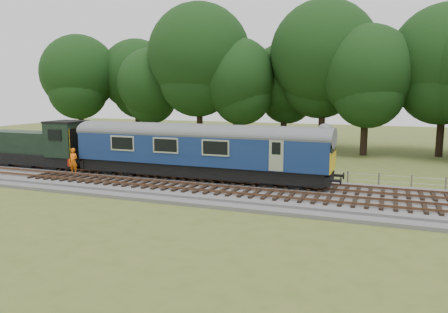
% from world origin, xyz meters
% --- Properties ---
extents(ground, '(120.00, 120.00, 0.00)m').
position_xyz_m(ground, '(0.00, 0.00, 0.00)').
color(ground, '#495E22').
rests_on(ground, ground).
extents(ballast, '(70.00, 7.00, 0.35)m').
position_xyz_m(ballast, '(0.00, 0.00, 0.17)').
color(ballast, '#4C4C4F').
rests_on(ballast, ground).
extents(track_north, '(67.20, 2.40, 0.21)m').
position_xyz_m(track_north, '(0.00, 1.40, 0.42)').
color(track_north, black).
rests_on(track_north, ballast).
extents(track_south, '(67.20, 2.40, 0.21)m').
position_xyz_m(track_south, '(0.00, -1.60, 0.42)').
color(track_south, black).
rests_on(track_south, ballast).
extents(fence, '(64.00, 0.12, 1.00)m').
position_xyz_m(fence, '(0.00, 4.50, 0.00)').
color(fence, '#6B6054').
rests_on(fence, ground).
extents(tree_line, '(70.00, 8.00, 18.00)m').
position_xyz_m(tree_line, '(0.00, 22.00, 0.00)').
color(tree_line, black).
rests_on(tree_line, ground).
extents(dmu_railcar, '(18.05, 2.86, 3.88)m').
position_xyz_m(dmu_railcar, '(-5.69, 1.40, 2.61)').
color(dmu_railcar, black).
rests_on(dmu_railcar, ground).
extents(shunter_loco, '(8.91, 2.60, 3.38)m').
position_xyz_m(shunter_loco, '(-19.61, 1.40, 1.97)').
color(shunter_loco, black).
rests_on(shunter_loco, ground).
extents(worker, '(0.72, 0.50, 1.91)m').
position_xyz_m(worker, '(-14.93, -0.35, 1.31)').
color(worker, orange).
rests_on(worker, ballast).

